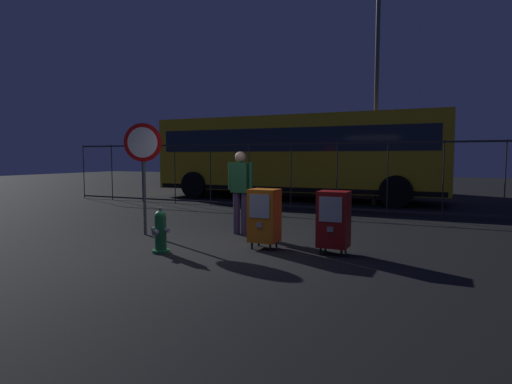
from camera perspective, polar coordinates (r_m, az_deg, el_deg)
The scene contains 10 objects.
ground_plane at distance 7.38m, azimuth -6.08°, elevation -7.60°, with size 60.00×60.00×0.00m, color black.
fire_hydrant at distance 7.21m, azimuth -12.54°, elevation -5.13°, with size 0.33×0.32×0.75m.
newspaper_box_primary at distance 7.34m, azimuth 1.10°, elevation -3.12°, with size 0.48×0.42×1.02m.
newspaper_box_secondary at distance 7.02m, azimuth 10.25°, elevation -3.55°, with size 0.48×0.42×1.02m.
stop_sign at distance 8.85m, azimuth -14.71°, elevation 4.75°, with size 0.71×0.31×2.23m.
pedestrian at distance 8.65m, azimuth -2.07°, elevation 0.58°, with size 0.55×0.22×1.67m.
fence_barrier at distance 12.60m, azimuth 7.61°, elevation 2.15°, with size 18.03×0.04×2.00m.
bus_near at distance 15.92m, azimuth 5.45°, elevation 5.18°, with size 10.51×2.83×3.00m.
bus_far at distance 19.68m, azimuth 5.59°, elevation 5.08°, with size 10.76×4.04×3.00m.
street_light_near_right at distance 14.90m, azimuth 15.73°, elevation 15.22°, with size 0.32×0.32×7.53m.
Camera 1 is at (3.70, -6.19, 1.57)m, focal length 30.19 mm.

